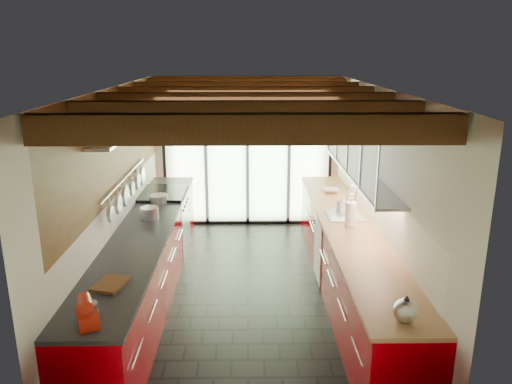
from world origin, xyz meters
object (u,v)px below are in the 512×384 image
bowl (330,191)px  paper_towel (351,214)px  stand_mixer (88,312)px  kettle (406,309)px  soap_bottle (342,204)px

bowl → paper_towel: bearing=-90.0°
bowl → stand_mixer: bearing=-124.1°
kettle → soap_bottle: kettle is taller
kettle → bowl: size_ratio=1.17×
stand_mixer → soap_bottle: size_ratio=1.45×
stand_mixer → kettle: 2.54m
stand_mixer → bowl: bearing=55.9°
paper_towel → bowl: paper_towel is taller
stand_mixer → soap_bottle: bearing=48.1°
kettle → paper_towel: bearing=90.0°
kettle → soap_bottle: (0.00, 2.84, 0.00)m
stand_mixer → kettle: size_ratio=1.13×
soap_bottle → bowl: size_ratio=0.91×
kettle → soap_bottle: bearing=90.0°
stand_mixer → paper_towel: bearing=41.4°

